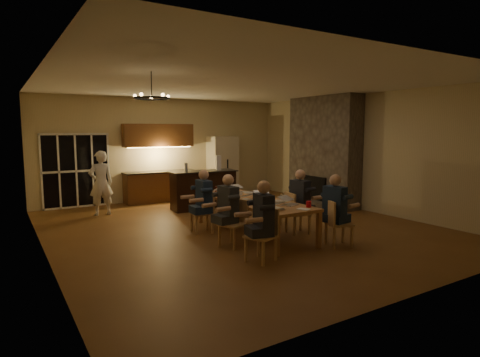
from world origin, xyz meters
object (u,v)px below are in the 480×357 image
object	(u,v)px
person_left_near	(264,221)
plate_left	(270,208)
mug_front	(259,200)
redcup_near	(309,204)
person_right_mid	(300,202)
standing_person	(101,183)
plate_far	(249,193)
can_silver	(273,201)
can_cola	(216,189)
chair_left_far	(202,212)
refrigerator	(223,166)
chair_left_mid	(233,224)
chair_right_near	(339,223)
chair_left_near	(261,236)
mug_mid	(240,193)
person_right_near	(334,210)
bar_bottle	(186,167)
redcup_far	(227,188)
can_right	(259,193)
chair_right_far	(271,205)
redcup_mid	(224,195)
laptop_b	(291,199)
laptop_e	(219,189)
plate_near	(278,201)
dining_table	(252,217)
laptop_f	(239,187)
mug_back	(219,193)
laptop_d	(263,194)
chandelier	(152,98)
bar_island	(203,190)
laptop_a	(273,203)
chair_right_mid	(298,213)
laptop_c	(245,195)

from	to	relation	value
person_left_near	plate_left	distance (m)	0.85
mug_front	redcup_near	xyz separation A→B (m)	(0.51, -0.92, 0.01)
person_right_mid	standing_person	world-z (taller)	standing_person
plate_left	plate_far	distance (m)	1.88
can_silver	can_cola	bearing A→B (deg)	94.50
chair_left_far	plate_left	distance (m)	1.79
refrigerator	chair_left_mid	world-z (taller)	refrigerator
chair_right_near	chair_left_near	bearing A→B (deg)	108.30
refrigerator	mug_mid	world-z (taller)	refrigerator
person_right_near	bar_bottle	world-z (taller)	person_right_near
redcup_far	can_right	size ratio (longest dim) A/B	1.00
person_right_mid	chair_left_mid	bearing A→B (deg)	88.69
chair_right_far	can_right	xyz separation A→B (m)	(-0.48, -0.22, 0.37)
chair_left_far	redcup_near	bearing A→B (deg)	41.03
person_left_near	person_right_near	distance (m)	1.68
standing_person	redcup_mid	world-z (taller)	standing_person
laptop_b	can_cola	size ratio (longest dim) A/B	2.67
bar_bottle	person_right_near	bearing A→B (deg)	-77.54
can_silver	laptop_e	bearing A→B (deg)	98.41
chair_right_far	plate_left	world-z (taller)	chair_right_far
plate_near	laptop_e	bearing A→B (deg)	109.63
chair_left_near	laptop_e	distance (m)	2.75
dining_table	can_right	world-z (taller)	can_right
laptop_f	can_right	bearing A→B (deg)	-89.61
chair_left_mid	plate_far	world-z (taller)	chair_left_mid
chair_right_far	chair_right_near	bearing A→B (deg)	-169.55
mug_back	person_right_mid	bearing A→B (deg)	-44.93
refrigerator	laptop_b	distance (m)	5.98
chair_left_near	person_left_near	distance (m)	0.25
chair_left_mid	person_left_near	world-z (taller)	person_left_near
chair_right_far	laptop_b	xyz separation A→B (m)	(-0.61, -1.48, 0.42)
bar_bottle	redcup_mid	bearing A→B (deg)	-95.90
laptop_d	can_silver	distance (m)	0.65
person_right_mid	plate_far	distance (m)	1.35
laptop_f	redcup_far	world-z (taller)	laptop_f
standing_person	chair_left_far	bearing A→B (deg)	112.99
standing_person	redcup_far	size ratio (longest dim) A/B	14.05
laptop_f	can_silver	size ratio (longest dim) A/B	2.67
mug_front	plate_far	size ratio (longest dim) A/B	0.39
bar_bottle	standing_person	bearing A→B (deg)	162.47
chandelier	laptop_d	bearing A→B (deg)	5.03
chair_right_near	person_left_near	xyz separation A→B (m)	(-1.75, 0.02, 0.24)
bar_island	plate_far	xyz separation A→B (m)	(0.06, -2.26, 0.22)
chair_right_near	chandelier	world-z (taller)	chandelier
laptop_a	redcup_far	size ratio (longest dim) A/B	2.67
chair_right_mid	laptop_c	bearing A→B (deg)	76.36
redcup_near	bar_bottle	world-z (taller)	bar_bottle
laptop_d	can_cola	size ratio (longest dim) A/B	2.67
refrigerator	laptop_f	world-z (taller)	refrigerator
can_cola	can_right	xyz separation A→B (m)	(0.53, -1.05, 0.00)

